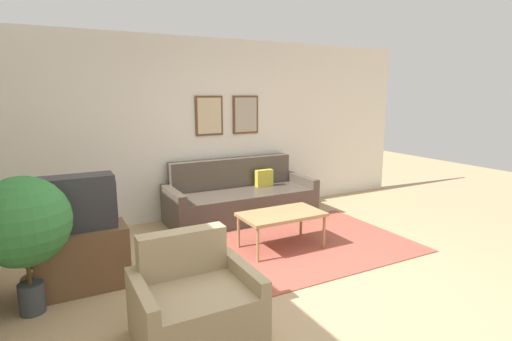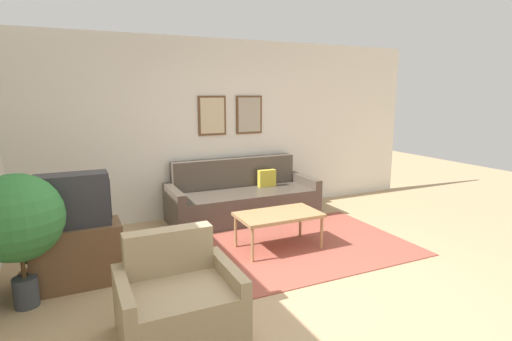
% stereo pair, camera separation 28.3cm
% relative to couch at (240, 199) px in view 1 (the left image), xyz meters
% --- Properties ---
extents(ground_plane, '(16.00, 16.00, 0.00)m').
position_rel_couch_xyz_m(ground_plane, '(-0.61, -2.35, -0.30)').
color(ground_plane, tan).
extents(area_rug, '(3.10, 1.94, 0.01)m').
position_rel_couch_xyz_m(area_rug, '(-0.03, -1.37, -0.30)').
color(area_rug, '#9E4C3D').
rests_on(area_rug, ground_plane).
extents(wall_back, '(8.00, 0.09, 2.70)m').
position_rel_couch_xyz_m(wall_back, '(-0.60, 0.46, 1.05)').
color(wall_back, silver).
rests_on(wall_back, ground_plane).
extents(couch, '(2.24, 0.90, 0.89)m').
position_rel_couch_xyz_m(couch, '(0.00, 0.00, 0.00)').
color(couch, '#4C4238').
rests_on(couch, ground_plane).
extents(coffee_table, '(1.01, 0.58, 0.46)m').
position_rel_couch_xyz_m(coffee_table, '(-0.09, -1.34, 0.11)').
color(coffee_table, '#A87F51').
rests_on(coffee_table, ground_plane).
extents(tv_stand, '(0.84, 0.42, 0.61)m').
position_rel_couch_xyz_m(tv_stand, '(-2.34, -1.31, 0.00)').
color(tv_stand, brown).
rests_on(tv_stand, ground_plane).
extents(tv, '(0.67, 0.28, 0.52)m').
position_rel_couch_xyz_m(tv, '(-2.34, -1.31, 0.57)').
color(tv, '#2D2D33').
rests_on(tv, tv_stand).
extents(armchair, '(0.90, 0.76, 0.80)m').
position_rel_couch_xyz_m(armchair, '(-1.65, -2.59, -0.03)').
color(armchair, tan).
rests_on(armchair, ground_plane).
extents(potted_plant_tall, '(0.77, 0.77, 1.22)m').
position_rel_couch_xyz_m(potted_plant_tall, '(-2.79, -1.57, 0.51)').
color(potted_plant_tall, '#383D42').
rests_on(potted_plant_tall, ground_plane).
extents(potted_plant_by_window, '(0.39, 0.39, 0.66)m').
position_rel_couch_xyz_m(potted_plant_by_window, '(-2.61, -1.15, 0.10)').
color(potted_plant_by_window, beige).
rests_on(potted_plant_by_window, ground_plane).
extents(potted_plant_small, '(0.40, 0.40, 0.63)m').
position_rel_couch_xyz_m(potted_plant_small, '(-2.73, -1.15, 0.07)').
color(potted_plant_small, '#935638').
rests_on(potted_plant_small, ground_plane).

